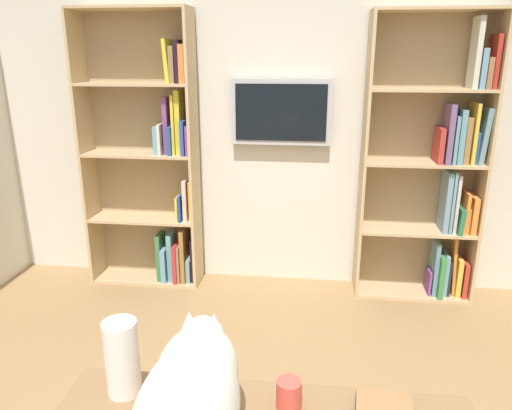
# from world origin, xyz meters

# --- Properties ---
(wall_back) EXTENTS (4.52, 0.06, 2.70)m
(wall_back) POSITION_xyz_m (0.00, -2.23, 1.35)
(wall_back) COLOR silver
(wall_back) RESTS_ON ground
(bookshelf_left) EXTENTS (0.86, 0.28, 2.08)m
(bookshelf_left) POSITION_xyz_m (-1.17, -2.06, 0.98)
(bookshelf_left) COLOR tan
(bookshelf_left) RESTS_ON ground
(bookshelf_right) EXTENTS (0.88, 0.28, 2.11)m
(bookshelf_right) POSITION_xyz_m (0.96, -2.07, 0.97)
(bookshelf_right) COLOR tan
(bookshelf_right) RESTS_ON ground
(wall_mounted_tv) EXTENTS (0.75, 0.07, 0.48)m
(wall_mounted_tv) POSITION_xyz_m (-0.02, -2.15, 1.38)
(wall_mounted_tv) COLOR #B7B7BC
(cat) EXTENTS (0.26, 0.70, 0.36)m
(cat) POSITION_xyz_m (0.03, 0.46, 0.91)
(cat) COLOR white
(cat) RESTS_ON desk
(paper_towel_roll) EXTENTS (0.11, 0.11, 0.26)m
(paper_towel_roll) POSITION_xyz_m (0.32, 0.22, 0.86)
(paper_towel_roll) COLOR white
(paper_towel_roll) RESTS_ON desk
(coffee_mug) EXTENTS (0.08, 0.08, 0.10)m
(coffee_mug) POSITION_xyz_m (-0.22, 0.23, 0.78)
(coffee_mug) COLOR #D84C3F
(coffee_mug) RESTS_ON desk
(desk_book_stack) EXTENTS (0.18, 0.15, 0.05)m
(desk_book_stack) POSITION_xyz_m (-0.51, 0.24, 0.75)
(desk_book_stack) COLOR black
(desk_book_stack) RESTS_ON desk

